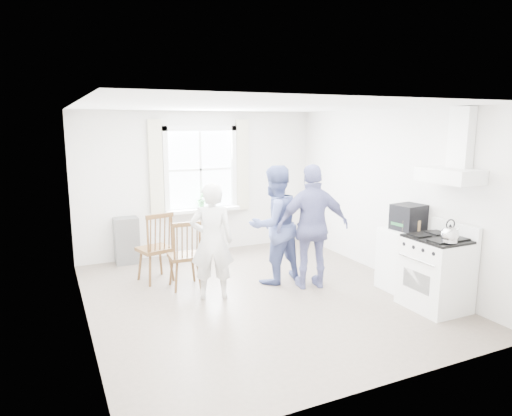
{
  "coord_description": "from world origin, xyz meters",
  "views": [
    {
      "loc": [
        -2.59,
        -5.48,
        2.39
      ],
      "look_at": [
        0.06,
        0.2,
        1.22
      ],
      "focal_mm": 32.0,
      "sensor_mm": 36.0,
      "label": 1
    }
  ],
  "objects_px": {
    "stereo_stack": "(408,217)",
    "person_left": "(212,241)",
    "gas_stove": "(436,272)",
    "windsor_chair_a": "(158,240)",
    "windsor_chair_b": "(186,248)",
    "person_right": "(313,227)",
    "low_cabinet": "(402,260)",
    "person_mid": "(274,225)"
  },
  "relations": [
    {
      "from": "low_cabinet",
      "to": "windsor_chair_b",
      "type": "xyz_separation_m",
      "value": [
        -2.81,
        1.32,
        0.18
      ]
    },
    {
      "from": "stereo_stack",
      "to": "windsor_chair_b",
      "type": "relative_size",
      "value": 0.44
    },
    {
      "from": "person_right",
      "to": "person_left",
      "type": "bearing_deg",
      "value": 6.57
    },
    {
      "from": "stereo_stack",
      "to": "windsor_chair_b",
      "type": "distance_m",
      "value": 3.19
    },
    {
      "from": "windsor_chair_a",
      "to": "windsor_chair_b",
      "type": "bearing_deg",
      "value": -57.36
    },
    {
      "from": "low_cabinet",
      "to": "stereo_stack",
      "type": "xyz_separation_m",
      "value": [
        0.04,
        -0.04,
        0.63
      ]
    },
    {
      "from": "windsor_chair_b",
      "to": "person_left",
      "type": "relative_size",
      "value": 0.64
    },
    {
      "from": "gas_stove",
      "to": "windsor_chair_b",
      "type": "xyz_separation_m",
      "value": [
        -2.74,
        2.02,
        0.14
      ]
    },
    {
      "from": "person_mid",
      "to": "windsor_chair_a",
      "type": "bearing_deg",
      "value": -34.47
    },
    {
      "from": "low_cabinet",
      "to": "person_right",
      "type": "distance_m",
      "value": 1.36
    },
    {
      "from": "windsor_chair_b",
      "to": "gas_stove",
      "type": "bearing_deg",
      "value": -36.4
    },
    {
      "from": "windsor_chair_b",
      "to": "windsor_chair_a",
      "type": "bearing_deg",
      "value": 122.64
    },
    {
      "from": "gas_stove",
      "to": "windsor_chair_b",
      "type": "height_order",
      "value": "gas_stove"
    },
    {
      "from": "gas_stove",
      "to": "windsor_chair_a",
      "type": "bearing_deg",
      "value": 140.72
    },
    {
      "from": "gas_stove",
      "to": "stereo_stack",
      "type": "distance_m",
      "value": 0.9
    },
    {
      "from": "person_left",
      "to": "person_mid",
      "type": "height_order",
      "value": "person_mid"
    },
    {
      "from": "low_cabinet",
      "to": "person_mid",
      "type": "relative_size",
      "value": 0.51
    },
    {
      "from": "person_mid",
      "to": "person_right",
      "type": "xyz_separation_m",
      "value": [
        0.4,
        -0.44,
        0.02
      ]
    },
    {
      "from": "person_left",
      "to": "stereo_stack",
      "type": "bearing_deg",
      "value": -179.56
    },
    {
      "from": "gas_stove",
      "to": "person_right",
      "type": "bearing_deg",
      "value": 127.61
    },
    {
      "from": "person_mid",
      "to": "low_cabinet",
      "type": "bearing_deg",
      "value": 133.27
    },
    {
      "from": "person_left",
      "to": "windsor_chair_a",
      "type": "bearing_deg",
      "value": -41.28
    },
    {
      "from": "windsor_chair_a",
      "to": "person_right",
      "type": "xyz_separation_m",
      "value": [
        2.0,
        -1.14,
        0.24
      ]
    },
    {
      "from": "person_mid",
      "to": "person_right",
      "type": "relative_size",
      "value": 0.98
    },
    {
      "from": "low_cabinet",
      "to": "person_mid",
      "type": "distance_m",
      "value": 1.91
    },
    {
      "from": "person_right",
      "to": "person_mid",
      "type": "bearing_deg",
      "value": -33.15
    },
    {
      "from": "stereo_stack",
      "to": "gas_stove",
      "type": "bearing_deg",
      "value": -99.67
    },
    {
      "from": "windsor_chair_b",
      "to": "person_right",
      "type": "distance_m",
      "value": 1.85
    },
    {
      "from": "gas_stove",
      "to": "low_cabinet",
      "type": "distance_m",
      "value": 0.7
    },
    {
      "from": "gas_stove",
      "to": "low_cabinet",
      "type": "relative_size",
      "value": 1.24
    },
    {
      "from": "low_cabinet",
      "to": "person_left",
      "type": "distance_m",
      "value": 2.74
    },
    {
      "from": "stereo_stack",
      "to": "person_right",
      "type": "relative_size",
      "value": 0.25
    },
    {
      "from": "gas_stove",
      "to": "person_mid",
      "type": "xyz_separation_m",
      "value": [
        -1.44,
        1.79,
        0.4
      ]
    },
    {
      "from": "stereo_stack",
      "to": "person_left",
      "type": "relative_size",
      "value": 0.28
    },
    {
      "from": "windsor_chair_a",
      "to": "person_right",
      "type": "distance_m",
      "value": 2.31
    },
    {
      "from": "gas_stove",
      "to": "windsor_chair_a",
      "type": "height_order",
      "value": "gas_stove"
    },
    {
      "from": "windsor_chair_a",
      "to": "person_left",
      "type": "distance_m",
      "value": 1.08
    },
    {
      "from": "windsor_chair_a",
      "to": "person_right",
      "type": "bearing_deg",
      "value": -29.64
    },
    {
      "from": "windsor_chair_a",
      "to": "person_mid",
      "type": "bearing_deg",
      "value": -23.54
    },
    {
      "from": "low_cabinet",
      "to": "person_right",
      "type": "bearing_deg",
      "value": 149.74
    },
    {
      "from": "stereo_stack",
      "to": "person_right",
      "type": "height_order",
      "value": "person_right"
    },
    {
      "from": "windsor_chair_a",
      "to": "windsor_chair_b",
      "type": "relative_size",
      "value": 1.06
    }
  ]
}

